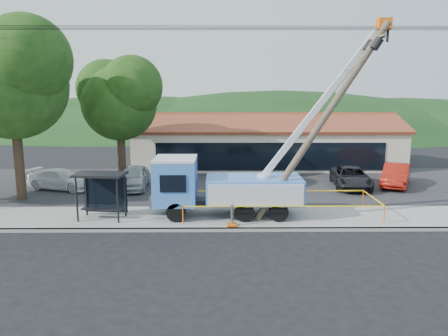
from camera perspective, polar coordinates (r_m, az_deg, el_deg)
ground at (r=19.03m, az=-0.54°, el=-10.27°), size 120.00×120.00×0.00m
curb at (r=20.98m, az=-0.55°, el=-8.06°), size 60.00×0.25×0.15m
sidewalk at (r=22.79m, az=-0.55°, el=-6.55°), size 60.00×4.00×0.15m
parking_lot at (r=30.54m, az=-0.55°, el=-2.23°), size 60.00×12.00×0.10m
strip_mall at (r=38.30m, az=5.45°, el=3.08°), size 22.50×8.53×4.67m
tree_west_near at (r=28.48m, az=-26.00°, el=10.98°), size 7.56×6.72×10.80m
tree_lot at (r=31.60m, az=-13.54°, el=9.18°), size 6.30×5.60×8.94m
hill_west at (r=74.64m, az=-12.19°, el=4.97°), size 78.40×56.00×28.00m
hill_center at (r=73.79m, az=7.27°, el=5.06°), size 89.60×64.00×32.00m
hill_east at (r=79.03m, az=21.84°, el=4.75°), size 72.80×52.00×26.00m
utility_truck at (r=22.61m, az=0.01°, el=-2.10°), size 11.75×4.11×9.87m
leaning_pole at (r=21.96m, az=13.25°, el=6.77°), size 6.35×1.92×9.80m
bus_shelter at (r=22.98m, az=-15.65°, el=-2.14°), size 2.61×1.77×2.38m
caution_tape at (r=23.13m, az=7.25°, el=-4.37°), size 9.93×3.31×0.96m
car_silver at (r=29.91m, az=-11.62°, el=-2.81°), size 1.99×4.55×1.53m
car_red at (r=32.29m, az=21.45°, el=-2.35°), size 3.48×4.86×1.52m
car_white at (r=31.06m, az=-20.42°, el=-2.77°), size 4.91×3.10×1.32m
car_dark at (r=30.92m, az=16.16°, el=-2.58°), size 2.85×5.23×1.39m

